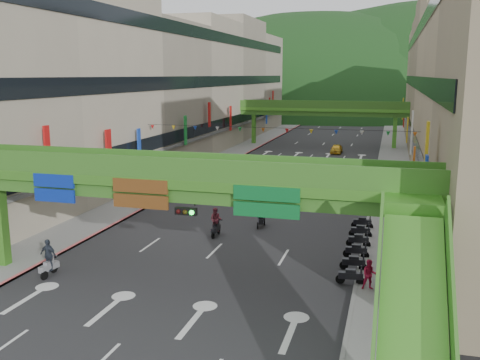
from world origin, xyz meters
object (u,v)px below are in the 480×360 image
at_px(car_yellow, 336,149).
at_px(pedestrian_red, 369,277).
at_px(scooter_rider_near, 261,213).
at_px(overpass_near, 189,195).
at_px(scooter_rider_mid, 216,222).
at_px(car_silver, 250,174).

bearing_deg(car_yellow, pedestrian_red, -81.55).
bearing_deg(pedestrian_red, scooter_rider_near, 119.05).
distance_m(overpass_near, scooter_rider_mid, 10.70).
relative_size(overpass_near, scooter_rider_mid, 13.72).
relative_size(overpass_near, car_yellow, 7.39).
bearing_deg(scooter_rider_mid, car_silver, 98.15).
bearing_deg(scooter_rider_mid, scooter_rider_near, 50.69).
distance_m(scooter_rider_near, car_yellow, 39.66).
distance_m(scooter_rider_near, pedestrian_red, 13.04).
relative_size(car_yellow, pedestrian_red, 2.38).
height_order(car_silver, car_yellow, car_silver).
xyz_separation_m(overpass_near, scooter_rider_mid, (-1.85, 9.69, -4.15)).
bearing_deg(scooter_rider_near, scooter_rider_mid, -129.31).
bearing_deg(overpass_near, scooter_rider_mid, 100.80).
distance_m(overpass_near, pedestrian_red, 10.24).
distance_m(overpass_near, car_silver, 30.32).
relative_size(scooter_rider_mid, car_silver, 0.47).
height_order(scooter_rider_mid, car_yellow, scooter_rider_mid).
bearing_deg(car_yellow, scooter_rider_near, -91.41).
bearing_deg(pedestrian_red, car_silver, 106.67).
xyz_separation_m(scooter_rider_near, pedestrian_red, (8.22, -10.12, -0.26)).
height_order(overpass_near, pedestrian_red, overpass_near).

